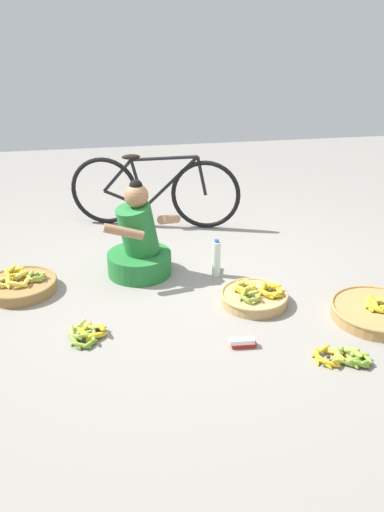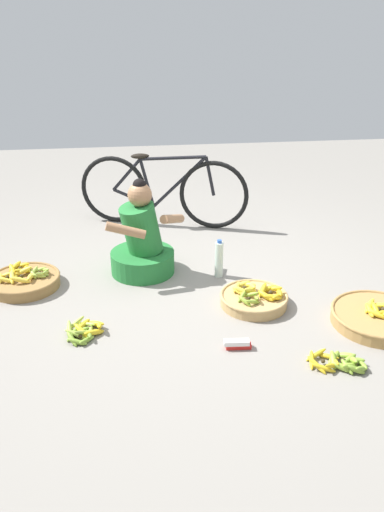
{
  "view_description": "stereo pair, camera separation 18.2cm",
  "coord_description": "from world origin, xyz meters",
  "px_view_note": "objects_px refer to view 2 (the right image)",
  "views": [
    {
      "loc": [
        -0.62,
        -3.44,
        1.88
      ],
      "look_at": [
        0.0,
        -0.2,
        0.35
      ],
      "focal_mm": 35.45,
      "sensor_mm": 36.0,
      "label": 1
    },
    {
      "loc": [
        -0.44,
        -3.47,
        1.88
      ],
      "look_at": [
        0.0,
        -0.2,
        0.35
      ],
      "focal_mm": 35.45,
      "sensor_mm": 36.0,
      "label": 2
    }
  ],
  "objects_px": {
    "banana_basket_near_bicycle": "(378,317)",
    "loose_bananas_front_center": "(84,331)",
    "packet_carton_stack": "(238,344)",
    "vendor_woman_front": "(142,244)",
    "loose_bananas_back_center": "(341,362)",
    "banana_basket_mid_right": "(25,280)",
    "banana_basket_mid_left": "(254,298)",
    "water_bottle": "(219,259)",
    "bicycle_leaning": "(163,191)"
  },
  "relations": [
    {
      "from": "bicycle_leaning",
      "to": "banana_basket_mid_left",
      "type": "height_order",
      "value": "bicycle_leaning"
    },
    {
      "from": "vendor_woman_front",
      "to": "loose_bananas_back_center",
      "type": "height_order",
      "value": "vendor_woman_front"
    },
    {
      "from": "vendor_woman_front",
      "to": "bicycle_leaning",
      "type": "height_order",
      "value": "vendor_woman_front"
    },
    {
      "from": "banana_basket_near_bicycle",
      "to": "packet_carton_stack",
      "type": "distance_m",
      "value": 1.02
    },
    {
      "from": "loose_bananas_back_center",
      "to": "vendor_woman_front",
      "type": "bearing_deg",
      "value": 127.83
    },
    {
      "from": "vendor_woman_front",
      "to": "loose_bananas_back_center",
      "type": "distance_m",
      "value": 1.82
    },
    {
      "from": "banana_basket_near_bicycle",
      "to": "water_bottle",
      "type": "bearing_deg",
      "value": 138.13
    },
    {
      "from": "banana_basket_mid_right",
      "to": "packet_carton_stack",
      "type": "bearing_deg",
      "value": -34.98
    },
    {
      "from": "banana_basket_mid_right",
      "to": "banana_basket_near_bicycle",
      "type": "height_order",
      "value": "banana_basket_mid_right"
    },
    {
      "from": "bicycle_leaning",
      "to": "water_bottle",
      "type": "distance_m",
      "value": 1.28
    },
    {
      "from": "bicycle_leaning",
      "to": "banana_basket_near_bicycle",
      "type": "xyz_separation_m",
      "value": [
        1.3,
        -2.07,
        -0.31
      ]
    },
    {
      "from": "loose_bananas_front_center",
      "to": "banana_basket_mid_left",
      "type": "bearing_deg",
      "value": 10.72
    },
    {
      "from": "vendor_woman_front",
      "to": "banana_basket_mid_right",
      "type": "bearing_deg",
      "value": -171.46
    },
    {
      "from": "banana_basket_mid_left",
      "to": "loose_bananas_front_center",
      "type": "xyz_separation_m",
      "value": [
        -1.21,
        -0.23,
        -0.03
      ]
    },
    {
      "from": "banana_basket_mid_right",
      "to": "banana_basket_mid_left",
      "type": "bearing_deg",
      "value": -16.62
    },
    {
      "from": "banana_basket_near_bicycle",
      "to": "packet_carton_stack",
      "type": "height_order",
      "value": "banana_basket_near_bicycle"
    },
    {
      "from": "banana_basket_mid_left",
      "to": "water_bottle",
      "type": "height_order",
      "value": "water_bottle"
    },
    {
      "from": "banana_basket_near_bicycle",
      "to": "loose_bananas_front_center",
      "type": "xyz_separation_m",
      "value": [
        -1.98,
        0.14,
        -0.02
      ]
    },
    {
      "from": "vendor_woman_front",
      "to": "loose_bananas_back_center",
      "type": "xyz_separation_m",
      "value": [
        1.11,
        -1.43,
        -0.22
      ]
    },
    {
      "from": "vendor_woman_front",
      "to": "packet_carton_stack",
      "type": "relative_size",
      "value": 4.47
    },
    {
      "from": "banana_basket_mid_right",
      "to": "loose_bananas_back_center",
      "type": "bearing_deg",
      "value": -32.35
    },
    {
      "from": "bicycle_leaning",
      "to": "banana_basket_mid_left",
      "type": "distance_m",
      "value": 1.8
    },
    {
      "from": "loose_bananas_back_center",
      "to": "loose_bananas_front_center",
      "type": "xyz_separation_m",
      "value": [
        -1.54,
        0.55,
        0.0
      ]
    },
    {
      "from": "loose_bananas_front_center",
      "to": "water_bottle",
      "type": "height_order",
      "value": "water_bottle"
    },
    {
      "from": "bicycle_leaning",
      "to": "packet_carton_stack",
      "type": "bearing_deg",
      "value": -82.69
    },
    {
      "from": "loose_bananas_front_center",
      "to": "water_bottle",
      "type": "bearing_deg",
      "value": 34.62
    },
    {
      "from": "banana_basket_near_bicycle",
      "to": "loose_bananas_back_center",
      "type": "relative_size",
      "value": 1.75
    },
    {
      "from": "packet_carton_stack",
      "to": "banana_basket_near_bicycle",
      "type": "bearing_deg",
      "value": 8.6
    },
    {
      "from": "banana_basket_mid_right",
      "to": "packet_carton_stack",
      "type": "relative_size",
      "value": 3.08
    },
    {
      "from": "vendor_woman_front",
      "to": "banana_basket_near_bicycle",
      "type": "distance_m",
      "value": 1.86
    },
    {
      "from": "banana_basket_mid_right",
      "to": "banana_basket_near_bicycle",
      "type": "relative_size",
      "value": 0.85
    },
    {
      "from": "banana_basket_mid_left",
      "to": "packet_carton_stack",
      "type": "height_order",
      "value": "banana_basket_mid_left"
    },
    {
      "from": "banana_basket_mid_left",
      "to": "loose_bananas_back_center",
      "type": "xyz_separation_m",
      "value": [
        0.34,
        -0.78,
        -0.03
      ]
    },
    {
      "from": "banana_basket_near_bicycle",
      "to": "packet_carton_stack",
      "type": "xyz_separation_m",
      "value": [
        -1.01,
        -0.15,
        -0.02
      ]
    },
    {
      "from": "banana_basket_near_bicycle",
      "to": "loose_bananas_front_center",
      "type": "bearing_deg",
      "value": 176.07
    },
    {
      "from": "water_bottle",
      "to": "packet_carton_stack",
      "type": "height_order",
      "value": "water_bottle"
    },
    {
      "from": "banana_basket_mid_right",
      "to": "banana_basket_near_bicycle",
      "type": "distance_m",
      "value": 2.63
    },
    {
      "from": "vendor_woman_front",
      "to": "loose_bananas_back_center",
      "type": "relative_size",
      "value": 2.17
    },
    {
      "from": "banana_basket_mid_left",
      "to": "water_bottle",
      "type": "bearing_deg",
      "value": 109.51
    },
    {
      "from": "bicycle_leaning",
      "to": "banana_basket_mid_left",
      "type": "relative_size",
      "value": 3.29
    },
    {
      "from": "loose_bananas_front_center",
      "to": "loose_bananas_back_center",
      "type": "bearing_deg",
      "value": -19.77
    },
    {
      "from": "banana_basket_mid_right",
      "to": "loose_bananas_front_center",
      "type": "bearing_deg",
      "value": -56.02
    },
    {
      "from": "loose_bananas_front_center",
      "to": "water_bottle",
      "type": "xyz_separation_m",
      "value": [
        1.03,
        0.71,
        0.12
      ]
    },
    {
      "from": "banana_basket_near_bicycle",
      "to": "loose_bananas_back_center",
      "type": "height_order",
      "value": "banana_basket_near_bicycle"
    },
    {
      "from": "vendor_woman_front",
      "to": "banana_basket_near_bicycle",
      "type": "xyz_separation_m",
      "value": [
        1.55,
        -1.01,
        -0.2
      ]
    },
    {
      "from": "packet_carton_stack",
      "to": "vendor_woman_front",
      "type": "bearing_deg",
      "value": 114.8
    },
    {
      "from": "bicycle_leaning",
      "to": "banana_basket_mid_right",
      "type": "xyz_separation_m",
      "value": [
        -1.18,
        -1.19,
        -0.3
      ]
    },
    {
      "from": "vendor_woman_front",
      "to": "water_bottle",
      "type": "relative_size",
      "value": 2.49
    },
    {
      "from": "water_bottle",
      "to": "packet_carton_stack",
      "type": "distance_m",
      "value": 1.01
    },
    {
      "from": "vendor_woman_front",
      "to": "bicycle_leaning",
      "type": "xyz_separation_m",
      "value": [
        0.25,
        1.05,
        0.1
      ]
    }
  ]
}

